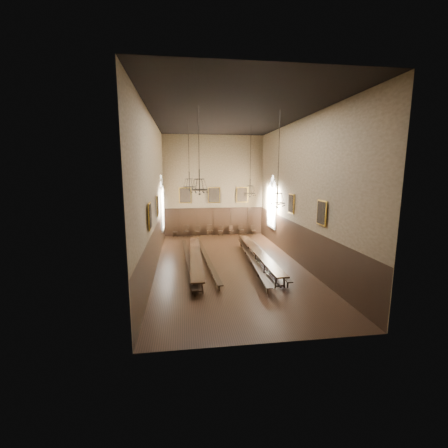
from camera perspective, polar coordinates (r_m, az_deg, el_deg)
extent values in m
cube|color=black|center=(19.25, 0.86, -7.65)|extent=(9.00, 18.00, 0.02)
cube|color=black|center=(18.61, 0.94, 19.84)|extent=(9.00, 18.00, 0.02)
cube|color=#836D50|center=(27.32, -1.95, 7.22)|extent=(9.00, 0.02, 9.00)
cube|color=#836D50|center=(9.62, 8.96, 1.90)|extent=(9.00, 0.02, 9.00)
cube|color=#836D50|center=(18.27, -13.30, 5.56)|extent=(0.02, 18.00, 9.00)
cube|color=#836D50|center=(19.58, 14.13, 5.81)|extent=(0.02, 18.00, 9.00)
cube|color=black|center=(18.73, -5.42, -5.90)|extent=(0.86, 9.60, 0.07)
cube|color=black|center=(19.44, 6.62, -5.34)|extent=(0.71, 9.53, 0.07)
cube|color=black|center=(18.93, -6.85, -6.62)|extent=(0.80, 10.32, 0.05)
cube|color=black|center=(19.16, -3.28, -6.45)|extent=(0.86, 9.66, 0.05)
cube|color=black|center=(19.19, 5.18, -6.36)|extent=(0.86, 10.27, 0.05)
cube|color=black|center=(19.83, 8.02, -5.94)|extent=(0.56, 9.78, 0.05)
cube|color=black|center=(27.22, -9.28, -1.54)|extent=(0.41, 0.41, 0.05)
cube|color=black|center=(27.35, -9.28, -0.96)|extent=(0.41, 0.04, 0.49)
cube|color=black|center=(27.15, -7.19, -1.42)|extent=(0.58, 0.58, 0.05)
cube|color=black|center=(27.29, -7.21, -0.78)|extent=(0.44, 0.19, 0.54)
cube|color=black|center=(27.20, -5.12, -1.45)|extent=(0.51, 0.51, 0.05)
cube|color=black|center=(27.33, -5.15, -0.88)|extent=(0.41, 0.15, 0.49)
cube|color=black|center=(27.32, -2.69, -1.28)|extent=(0.45, 0.45, 0.05)
cube|color=black|center=(27.46, -2.73, -0.65)|extent=(0.45, 0.05, 0.54)
cube|color=black|center=(27.35, -0.66, -1.34)|extent=(0.49, 0.49, 0.05)
cube|color=black|center=(27.48, -0.70, -0.76)|extent=(0.41, 0.13, 0.49)
cube|color=black|center=(27.55, 1.45, -1.31)|extent=(0.50, 0.50, 0.05)
cube|color=black|center=(27.67, 1.39, -0.76)|extent=(0.39, 0.16, 0.47)
cube|color=black|center=(27.70, 3.28, -1.13)|extent=(0.54, 0.54, 0.05)
cube|color=black|center=(27.84, 3.21, -0.52)|extent=(0.45, 0.14, 0.53)
cube|color=black|center=(27.88, 5.63, -1.22)|extent=(0.44, 0.44, 0.05)
cube|color=black|center=(28.00, 5.56, -0.68)|extent=(0.39, 0.08, 0.47)
cylinder|color=black|center=(21.15, -6.75, 14.22)|extent=(0.03, 0.03, 3.18)
torus|color=black|center=(21.12, -6.60, 7.04)|extent=(0.85, 0.85, 0.05)
torus|color=black|center=(21.10, -6.63, 8.54)|extent=(0.54, 0.54, 0.04)
cylinder|color=black|center=(21.10, -6.63, 8.26)|extent=(0.06, 0.06, 1.21)
cylinder|color=black|center=(21.16, 5.09, 13.56)|extent=(0.03, 0.03, 3.69)
torus|color=black|center=(21.17, 4.97, 5.83)|extent=(0.82, 0.82, 0.05)
torus|color=black|center=(21.14, 5.00, 7.26)|extent=(0.52, 0.52, 0.04)
cylinder|color=black|center=(21.15, 4.99, 7.00)|extent=(0.06, 0.06, 1.15)
cylinder|color=black|center=(15.56, -4.83, 16.00)|extent=(0.03, 0.03, 3.06)
torus|color=black|center=(15.51, -4.69, 6.53)|extent=(0.84, 0.84, 0.05)
torus|color=black|center=(15.48, -4.72, 8.53)|extent=(0.53, 0.53, 0.04)
cylinder|color=black|center=(15.49, -4.71, 8.17)|extent=(0.06, 0.06, 1.18)
cylinder|color=black|center=(16.53, 10.44, 14.16)|extent=(0.03, 0.03, 3.85)
torus|color=black|center=(16.57, 10.11, 3.92)|extent=(0.84, 0.84, 0.05)
torus|color=black|center=(16.52, 10.17, 5.78)|extent=(0.53, 0.53, 0.04)
cylinder|color=black|center=(16.53, 10.16, 5.44)|extent=(0.06, 0.06, 1.18)
cube|color=gold|center=(27.10, -7.42, 5.43)|extent=(1.10, 0.12, 1.40)
cube|color=black|center=(27.10, -7.42, 5.43)|extent=(0.98, 0.02, 1.28)
cube|color=gold|center=(27.24, -1.92, 5.53)|extent=(1.10, 0.12, 1.40)
cube|color=black|center=(27.24, -1.92, 5.53)|extent=(0.98, 0.02, 1.28)
cube|color=gold|center=(27.62, 3.48, 5.58)|extent=(1.10, 0.12, 1.40)
cube|color=black|center=(27.62, 3.48, 5.58)|extent=(0.98, 0.02, 1.28)
cube|color=gold|center=(19.32, -12.54, 3.44)|extent=(0.12, 1.00, 1.30)
cube|color=black|center=(19.32, -12.54, 3.44)|extent=(0.02, 0.88, 1.18)
cube|color=gold|center=(14.88, -13.94, 1.47)|extent=(0.12, 1.00, 1.30)
cube|color=black|center=(14.88, -13.94, 1.47)|extent=(0.02, 0.88, 1.18)
cube|color=gold|center=(20.53, 12.67, 3.81)|extent=(0.12, 1.00, 1.30)
cube|color=black|center=(20.53, 12.67, 3.81)|extent=(0.02, 0.88, 1.18)
cube|color=gold|center=(16.42, 18.10, 2.05)|extent=(0.12, 1.00, 1.30)
cube|color=black|center=(16.42, 18.10, 2.05)|extent=(0.02, 0.88, 1.18)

